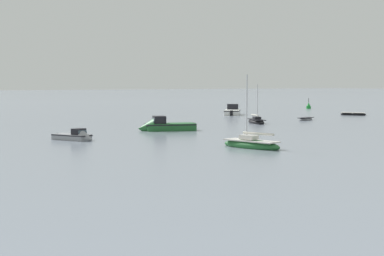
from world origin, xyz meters
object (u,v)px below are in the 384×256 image
sailboat_moored_1 (251,144)px  motorboat_moored_3 (233,112)px  rowboat_moored_2 (353,114)px  motorboat_moored_5 (77,138)px  rowboat_moored_1 (306,119)px  motorboat_moored_6 (162,127)px  sailboat_moored_2 (256,121)px  channel_buoy (309,106)px

sailboat_moored_1 → motorboat_moored_3: (27.98, 40.99, 0.12)m
rowboat_moored_2 → motorboat_moored_5: bearing=-106.9°
rowboat_moored_1 → motorboat_moored_6: 26.28m
sailboat_moored_2 → motorboat_moored_5: 29.24m
rowboat_moored_1 → sailboat_moored_2: bearing=-14.7°
rowboat_moored_1 → rowboat_moored_2: 16.08m
sailboat_moored_2 → rowboat_moored_1: sailboat_moored_2 is taller
sailboat_moored_1 → channel_buoy: size_ratio=2.68×
motorboat_moored_3 → rowboat_moored_2: bearing=-89.4°
sailboat_moored_1 → motorboat_moored_3: size_ratio=0.92×
sailboat_moored_2 → channel_buoy: size_ratio=2.30×
sailboat_moored_2 → rowboat_moored_2: 25.83m
motorboat_moored_5 → motorboat_moored_6: size_ratio=0.67×
sailboat_moored_1 → sailboat_moored_2: size_ratio=1.17×
motorboat_moored_6 → rowboat_moored_2: motorboat_moored_6 is taller
motorboat_moored_5 → sailboat_moored_2: bearing=81.6°
sailboat_moored_1 → channel_buoy: sailboat_moored_1 is taller
motorboat_moored_3 → motorboat_moored_5: (-37.56, -27.71, -0.14)m
rowboat_moored_1 → motorboat_moored_6: bearing=-11.2°
channel_buoy → sailboat_moored_1: bearing=-136.8°
sailboat_moored_1 → channel_buoy: (53.91, 50.64, 0.19)m
motorboat_moored_6 → sailboat_moored_2: bearing=-147.6°
motorboat_moored_3 → sailboat_moored_1: bearing=-175.4°
rowboat_moored_1 → motorboat_moored_3: bearing=-112.2°
motorboat_moored_6 → motorboat_moored_3: bearing=-119.8°
motorboat_moored_3 → rowboat_moored_2: (15.20, -11.99, -0.21)m
motorboat_moored_5 → rowboat_moored_1: bearing=79.0°
rowboat_moored_1 → rowboat_moored_2: bearing=177.0°
motorboat_moored_3 → motorboat_moored_6: 34.10m
channel_buoy → motorboat_moored_3: bearing=-159.6°
motorboat_moored_6 → channel_buoy: 60.79m
motorboat_moored_5 → channel_buoy: (63.49, 37.35, 0.22)m
sailboat_moored_2 → motorboat_moored_6: size_ratio=0.80×
sailboat_moored_1 → rowboat_moored_2: 52.01m
sailboat_moored_1 → rowboat_moored_2: (43.18, 29.00, -0.09)m
sailboat_moored_1 → rowboat_moored_2: size_ratio=1.48×
rowboat_moored_2 → motorboat_moored_3: bearing=-161.8°
sailboat_moored_2 → motorboat_moored_3: bearing=172.1°
motorboat_moored_5 → channel_buoy: bearing=93.9°
sailboat_moored_2 → rowboat_moored_1: size_ratio=1.51×
motorboat_moored_5 → channel_buoy: size_ratio=1.94×
motorboat_moored_6 → sailboat_moored_1: bearing=102.5°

